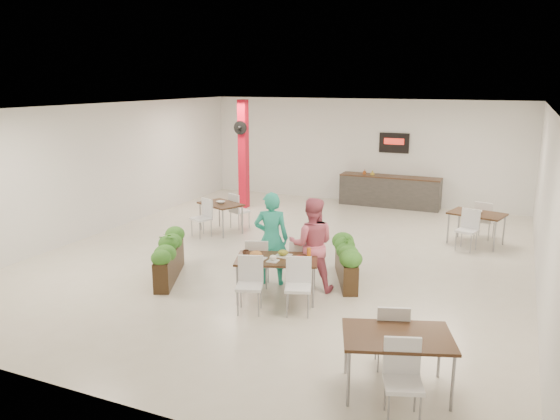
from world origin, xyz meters
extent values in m
plane|color=beige|center=(0.00, 0.00, 0.00)|extent=(12.00, 12.00, 0.00)
cube|color=white|center=(0.00, 6.00, 1.60)|extent=(10.00, 0.10, 3.20)
cube|color=white|center=(0.00, -6.00, 1.60)|extent=(10.00, 0.10, 3.20)
cube|color=white|center=(-5.00, 0.00, 1.60)|extent=(0.10, 12.00, 3.20)
cube|color=white|center=(5.00, 0.00, 1.60)|extent=(0.10, 12.00, 3.20)
cube|color=white|center=(0.00, 0.00, 3.20)|extent=(10.00, 12.00, 0.04)
cube|color=red|center=(-3.00, 3.80, 1.60)|extent=(0.25, 0.25, 3.20)
cylinder|color=black|center=(-3.00, 3.62, 2.40)|extent=(0.40, 0.06, 0.40)
sphere|color=black|center=(-3.00, 3.58, 2.40)|extent=(0.12, 0.12, 0.12)
cube|color=#302C2A|center=(1.00, 5.65, 0.45)|extent=(3.00, 0.60, 0.90)
cube|color=#331F11|center=(1.00, 5.65, 0.92)|extent=(3.00, 0.62, 0.04)
cube|color=black|center=(1.00, 5.96, 1.90)|extent=(0.90, 0.04, 0.60)
cube|color=red|center=(1.00, 5.93, 1.95)|extent=(0.60, 0.02, 0.18)
imported|color=#A54D1B|center=(0.20, 5.65, 1.04)|extent=(0.09, 0.09, 0.19)
imported|color=gold|center=(0.45, 5.65, 1.02)|extent=(0.13, 0.13, 0.17)
cube|color=#331F11|center=(0.81, -2.32, 0.73)|extent=(1.59, 1.22, 0.04)
cylinder|color=gray|center=(0.32, -2.86, 0.35)|extent=(0.04, 0.04, 0.71)
cylinder|color=gray|center=(1.53, -2.43, 0.35)|extent=(0.04, 0.04, 0.71)
cylinder|color=gray|center=(0.10, -2.21, 0.35)|extent=(0.04, 0.04, 0.71)
cylinder|color=gray|center=(1.31, -1.79, 0.35)|extent=(0.04, 0.04, 0.71)
cube|color=white|center=(0.24, -1.89, 0.45)|extent=(0.53, 0.53, 0.05)
cube|color=white|center=(0.30, -2.07, 0.70)|extent=(0.41, 0.18, 0.45)
cylinder|color=gray|center=(0.34, -1.67, 0.21)|extent=(0.02, 0.02, 0.43)
cylinder|color=gray|center=(0.02, -1.78, 0.21)|extent=(0.02, 0.02, 0.43)
cylinder|color=gray|center=(0.46, -1.99, 0.21)|extent=(0.02, 0.02, 0.43)
cylinder|color=gray|center=(0.13, -2.11, 0.21)|extent=(0.02, 0.02, 0.43)
cube|color=white|center=(0.99, -1.63, 0.45)|extent=(0.53, 0.53, 0.05)
cube|color=white|center=(1.06, -1.81, 0.70)|extent=(0.41, 0.18, 0.45)
cylinder|color=gray|center=(1.10, -1.41, 0.21)|extent=(0.02, 0.02, 0.43)
cylinder|color=gray|center=(0.78, -1.52, 0.21)|extent=(0.02, 0.02, 0.43)
cylinder|color=gray|center=(1.21, -1.73, 0.21)|extent=(0.02, 0.02, 0.43)
cylinder|color=gray|center=(0.89, -1.84, 0.21)|extent=(0.02, 0.02, 0.43)
cube|color=white|center=(0.63, -3.02, 0.45)|extent=(0.53, 0.53, 0.05)
cube|color=white|center=(0.57, -2.84, 0.70)|extent=(0.41, 0.18, 0.45)
cylinder|color=gray|center=(0.53, -3.24, 0.21)|extent=(0.02, 0.02, 0.43)
cylinder|color=gray|center=(0.85, -3.13, 0.21)|extent=(0.02, 0.02, 0.43)
cylinder|color=gray|center=(0.42, -2.92, 0.21)|extent=(0.02, 0.02, 0.43)
cylinder|color=gray|center=(0.74, -2.81, 0.21)|extent=(0.02, 0.02, 0.43)
cube|color=white|center=(1.39, -2.76, 0.45)|extent=(0.53, 0.53, 0.05)
cube|color=white|center=(1.33, -2.58, 0.70)|extent=(0.41, 0.18, 0.45)
cylinder|color=gray|center=(1.28, -2.98, 0.21)|extent=(0.02, 0.02, 0.43)
cylinder|color=gray|center=(1.61, -2.86, 0.21)|extent=(0.02, 0.02, 0.43)
cylinder|color=gray|center=(1.17, -2.65, 0.21)|extent=(0.02, 0.02, 0.43)
cylinder|color=gray|center=(1.49, -2.54, 0.21)|extent=(0.02, 0.02, 0.43)
cube|color=white|center=(0.52, -2.53, 0.76)|extent=(0.38, 0.38, 0.01)
ellipsoid|color=brown|center=(0.52, -2.53, 0.83)|extent=(0.22, 0.22, 0.13)
cube|color=white|center=(0.87, -2.18, 0.76)|extent=(0.33, 0.33, 0.01)
ellipsoid|color=gold|center=(0.87, -2.18, 0.82)|extent=(0.18, 0.18, 0.11)
cube|color=white|center=(1.23, -2.31, 0.76)|extent=(0.33, 0.33, 0.01)
ellipsoid|color=#531710|center=(1.23, -2.31, 0.81)|extent=(0.16, 0.16, 0.10)
cube|color=white|center=(0.83, -2.51, 0.76)|extent=(0.23, 0.23, 0.01)
ellipsoid|color=white|center=(0.83, -2.51, 0.80)|extent=(0.12, 0.12, 0.07)
cylinder|color=orange|center=(1.28, -2.00, 0.82)|extent=(0.07, 0.07, 0.15)
imported|color=#4F3022|center=(0.26, -2.41, 0.80)|extent=(0.12, 0.12, 0.10)
imported|color=#28B093|center=(0.41, -1.67, 0.88)|extent=(0.75, 0.61, 1.76)
imported|color=#D55E76|center=(1.21, -1.67, 0.86)|extent=(1.01, 0.89, 1.72)
cube|color=black|center=(-1.50, -2.23, 0.28)|extent=(0.94, 1.65, 0.56)
ellipsoid|color=#215C1A|center=(-1.22, -2.86, 0.68)|extent=(0.40, 0.40, 0.32)
ellipsoid|color=#215C1A|center=(-1.36, -2.55, 0.68)|extent=(0.40, 0.40, 0.32)
ellipsoid|color=#215C1A|center=(-1.50, -2.23, 0.68)|extent=(0.40, 0.40, 0.32)
ellipsoid|color=#215C1A|center=(-1.64, -1.91, 0.68)|extent=(0.40, 0.40, 0.32)
ellipsoid|color=#215C1A|center=(-1.78, -1.60, 0.68)|extent=(0.40, 0.40, 0.32)
imported|color=#215C1A|center=(-1.50, -2.23, 0.74)|extent=(0.33, 0.28, 0.36)
cube|color=black|center=(1.66, -0.99, 0.27)|extent=(0.89, 1.60, 0.54)
ellipsoid|color=#215C1A|center=(1.93, -1.60, 0.66)|extent=(0.40, 0.40, 0.32)
ellipsoid|color=#215C1A|center=(1.80, -1.29, 0.66)|extent=(0.40, 0.40, 0.32)
ellipsoid|color=#215C1A|center=(1.66, -0.99, 0.66)|extent=(0.40, 0.40, 0.32)
ellipsoid|color=#215C1A|center=(1.53, -0.68, 0.66)|extent=(0.40, 0.40, 0.32)
ellipsoid|color=#215C1A|center=(1.40, -0.38, 0.66)|extent=(0.40, 0.40, 0.32)
imported|color=#215C1A|center=(1.66, -0.99, 0.72)|extent=(0.20, 0.20, 0.35)
cube|color=#331F11|center=(-2.23, 1.07, 0.73)|extent=(1.28, 1.09, 0.04)
cylinder|color=gray|center=(-2.79, 0.98, 0.35)|extent=(0.04, 0.04, 0.71)
cylinder|color=gray|center=(-1.92, 0.60, 0.35)|extent=(0.04, 0.04, 0.71)
cylinder|color=gray|center=(-2.55, 1.53, 0.35)|extent=(0.04, 0.04, 0.71)
cylinder|color=gray|center=(-1.68, 1.15, 0.35)|extent=(0.04, 0.04, 0.71)
cube|color=white|center=(-1.99, 1.61, 0.45)|extent=(0.55, 0.55, 0.05)
cube|color=white|center=(-2.07, 1.44, 0.70)|extent=(0.40, 0.21, 0.45)
cylinder|color=gray|center=(-1.77, 1.70, 0.21)|extent=(0.02, 0.02, 0.43)
cylinder|color=gray|center=(-2.08, 1.84, 0.21)|extent=(0.02, 0.02, 0.43)
cylinder|color=gray|center=(-1.91, 1.39, 0.21)|extent=(0.02, 0.02, 0.43)
cylinder|color=gray|center=(-2.22, 1.53, 0.21)|extent=(0.02, 0.02, 0.43)
cube|color=white|center=(-2.48, 0.52, 0.45)|extent=(0.55, 0.55, 0.05)
cube|color=white|center=(-2.40, 0.69, 0.70)|extent=(0.40, 0.21, 0.45)
cylinder|color=gray|center=(-2.70, 0.43, 0.21)|extent=(0.02, 0.02, 0.43)
cylinder|color=gray|center=(-2.39, 0.29, 0.21)|extent=(0.02, 0.02, 0.43)
cylinder|color=gray|center=(-2.56, 0.74, 0.21)|extent=(0.02, 0.02, 0.43)
cylinder|color=gray|center=(-2.25, 0.60, 0.21)|extent=(0.02, 0.02, 0.43)
imported|color=white|center=(-2.23, 1.07, 0.78)|extent=(0.22, 0.22, 0.05)
cube|color=#331F11|center=(3.72, 2.56, 0.73)|extent=(1.35, 1.07, 0.04)
cylinder|color=gray|center=(3.12, 2.37, 0.35)|extent=(0.04, 0.04, 0.71)
cylinder|color=gray|center=(4.16, 2.10, 0.35)|extent=(0.04, 0.04, 0.71)
cylinder|color=gray|center=(3.29, 3.02, 0.35)|extent=(0.04, 0.04, 0.71)
cylinder|color=gray|center=(4.33, 2.75, 0.35)|extent=(0.04, 0.04, 0.71)
cube|color=white|center=(3.88, 3.14, 0.45)|extent=(0.51, 0.51, 0.05)
cube|color=white|center=(3.83, 2.95, 0.70)|extent=(0.42, 0.15, 0.45)
cylinder|color=gray|center=(4.08, 3.26, 0.21)|extent=(0.02, 0.02, 0.43)
cylinder|color=gray|center=(3.76, 3.35, 0.21)|extent=(0.02, 0.02, 0.43)
cylinder|color=gray|center=(4.00, 2.93, 0.21)|extent=(0.02, 0.02, 0.43)
cylinder|color=gray|center=(3.67, 3.02, 0.21)|extent=(0.02, 0.02, 0.43)
cube|color=white|center=(3.57, 1.98, 0.45)|extent=(0.51, 0.51, 0.05)
cube|color=white|center=(3.62, 2.16, 0.70)|extent=(0.42, 0.15, 0.45)
cylinder|color=gray|center=(3.36, 1.86, 0.21)|extent=(0.02, 0.02, 0.43)
cylinder|color=gray|center=(3.69, 1.77, 0.21)|extent=(0.02, 0.02, 0.43)
cylinder|color=gray|center=(3.45, 2.18, 0.21)|extent=(0.02, 0.02, 0.43)
cylinder|color=gray|center=(3.78, 2.10, 0.21)|extent=(0.02, 0.02, 0.43)
imported|color=white|center=(3.72, 2.56, 0.78)|extent=(0.22, 0.22, 0.05)
cube|color=#331F11|center=(3.34, -4.40, 0.73)|extent=(1.52, 1.25, 0.04)
cylinder|color=gray|center=(2.90, -4.95, 0.35)|extent=(0.04, 0.04, 0.71)
cylinder|color=gray|center=(4.03, -4.56, 0.35)|extent=(0.04, 0.04, 0.71)
cylinder|color=gray|center=(2.66, -4.24, 0.35)|extent=(0.04, 0.04, 0.71)
cylinder|color=gray|center=(3.78, -3.85, 0.35)|extent=(0.04, 0.04, 0.71)
cube|color=white|center=(3.15, -3.83, 0.45)|extent=(0.53, 0.53, 0.05)
cube|color=white|center=(3.21, -4.01, 0.70)|extent=(0.41, 0.17, 0.45)
cylinder|color=gray|center=(3.25, -3.62, 0.21)|extent=(0.02, 0.02, 0.43)
cylinder|color=gray|center=(2.93, -3.73, 0.21)|extent=(0.02, 0.02, 0.43)
cylinder|color=gray|center=(3.36, -3.94, 0.21)|extent=(0.02, 0.02, 0.43)
cylinder|color=gray|center=(3.04, -4.05, 0.21)|extent=(0.02, 0.02, 0.43)
cube|color=white|center=(3.54, -4.97, 0.45)|extent=(0.53, 0.53, 0.05)
cube|color=white|center=(3.48, -4.79, 0.70)|extent=(0.41, 0.17, 0.45)
cylinder|color=gray|center=(3.43, -5.18, 0.21)|extent=(0.02, 0.02, 0.43)
cylinder|color=gray|center=(3.75, -5.07, 0.21)|extent=(0.02, 0.02, 0.43)
cylinder|color=gray|center=(3.32, -4.86, 0.21)|extent=(0.02, 0.02, 0.43)
cylinder|color=gray|center=(3.64, -4.75, 0.21)|extent=(0.02, 0.02, 0.43)
camera|label=1|loc=(4.48, -10.51, 3.74)|focal=35.00mm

